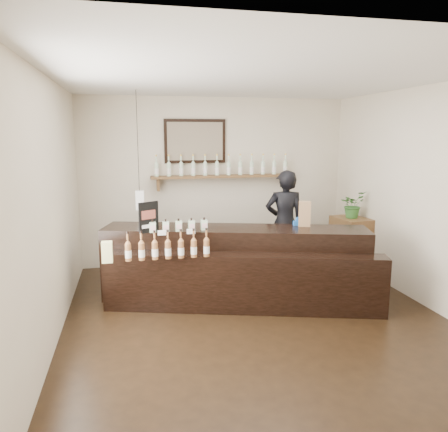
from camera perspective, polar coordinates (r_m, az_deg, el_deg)
name	(u,v)px	position (r m, az deg, el deg)	size (l,w,h in m)	color
ground	(256,318)	(5.45, 4.15, -13.09)	(5.00, 5.00, 0.00)	black
room_shell	(258,177)	(5.01, 4.40, 5.04)	(5.00, 5.00, 5.00)	beige
back_wall_decor	(208,161)	(7.28, -2.09, 7.17)	(2.66, 0.96, 1.69)	brown
counter	(236,268)	(5.78, 1.63, -6.81)	(3.52, 1.88, 1.14)	black
promo_sign	(149,217)	(5.53, -9.82, -0.16)	(0.25, 0.15, 0.39)	black
paper_bag	(305,214)	(5.94, 10.48, 0.28)	(0.18, 0.16, 0.34)	#A0754D
tape_dispenser	(298,222)	(6.00, 9.66, -0.80)	(0.13, 0.05, 0.11)	blue
side_cabinet	(350,245)	(7.31, 16.18, -3.64)	(0.53, 0.67, 0.89)	brown
potted_plant	(353,205)	(7.19, 16.45, 1.44)	(0.38, 0.33, 0.43)	#316629
shopkeeper	(285,216)	(6.86, 7.92, -0.02)	(0.68, 0.45, 1.87)	black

